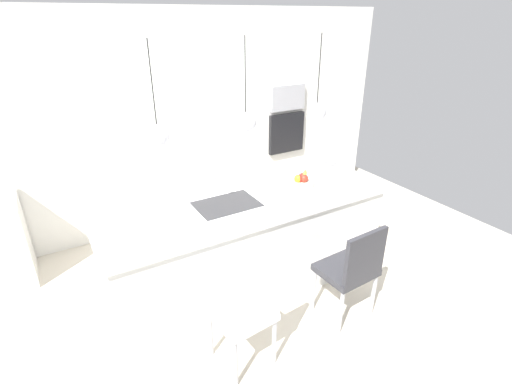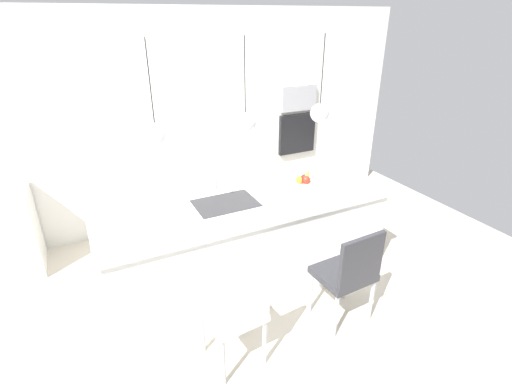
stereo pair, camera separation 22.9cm
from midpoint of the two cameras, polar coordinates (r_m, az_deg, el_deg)
name	(u,v)px [view 2 (the right image)]	position (r m, az deg, el deg)	size (l,w,h in m)	color
floor	(247,282)	(4.04, 0.36, -13.28)	(6.60, 6.60, 0.00)	beige
back_wall	(190,121)	(4.85, -8.54, 10.40)	(6.00, 0.10, 2.60)	silver
kitchen_island	(247,242)	(3.76, 0.38, -7.55)	(2.74, 0.92, 0.95)	white
sink_basin	(226,204)	(3.45, -2.65, -1.80)	(0.56, 0.40, 0.02)	#2D2D30
faucet	(217,180)	(3.57, -4.09, 1.71)	(0.02, 0.17, 0.22)	silver
fruit_bowl	(303,182)	(3.79, 8.78, 1.41)	(0.27, 0.27, 0.14)	beige
microwave	(298,98)	(5.41, 7.58, 13.73)	(0.54, 0.08, 0.34)	#9E9EA3
oven	(297,134)	(5.53, 7.29, 8.65)	(0.56, 0.08, 0.56)	black
chair_near	(236,312)	(2.94, -0.70, -17.59)	(0.46, 0.46, 0.88)	silver
chair_middle	(349,272)	(3.40, 15.65, -11.44)	(0.48, 0.43, 0.93)	#333338
pendant_light_left	(156,133)	(3.02, -12.66, 8.51)	(0.18, 0.18, 0.78)	silver
pendant_light_center	(245,122)	(3.27, 0.44, 10.37)	(0.18, 0.18, 0.78)	silver
pendant_light_right	(320,113)	(3.67, 11.30, 11.50)	(0.18, 0.18, 0.78)	silver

